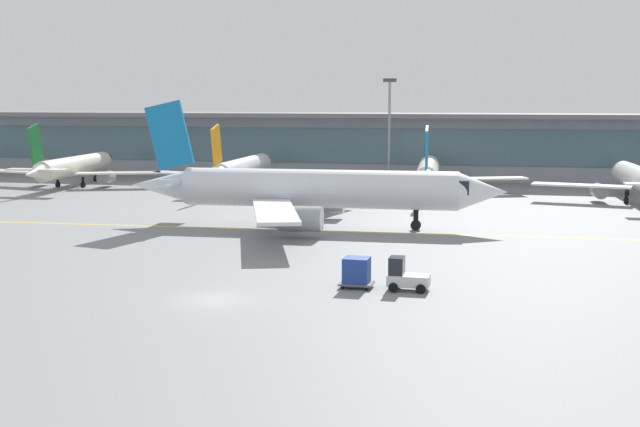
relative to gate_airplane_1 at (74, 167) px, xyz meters
name	(u,v)px	position (x,y,z in m)	size (l,w,h in m)	color
ground_plane	(212,299)	(39.89, -57.52, -2.63)	(400.00, 400.00, 0.00)	gray
taxiway_centreline_stripe	(315,231)	(40.13, -30.65, -2.63)	(110.00, 0.36, 0.01)	yellow
terminal_concourse	(390,145)	(39.89, 20.93, 2.28)	(188.60, 11.00, 9.60)	#8C939E
gate_airplane_1	(74,167)	(0.00, 0.00, 0.00)	(24.62, 26.52, 8.78)	silver
gate_airplane_2	(242,169)	(23.12, 1.72, 0.00)	(24.66, 26.46, 8.78)	silver
gate_airplane_3	(428,172)	(47.27, 2.49, 0.00)	(24.61, 26.53, 8.78)	silver
taxiing_regional_jet	(315,190)	(39.67, -28.67, 0.87)	(35.26, 32.81, 11.69)	silver
baggage_tug	(405,276)	(50.84, -52.66, -1.74)	(2.63, 1.67, 2.10)	silver
cargo_dolly_lead	(357,271)	(47.77, -52.59, -1.58)	(2.14, 1.65, 1.94)	#595B60
apron_light_mast_1	(389,127)	(41.03, 12.02, 5.28)	(1.80, 0.36, 14.46)	gray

